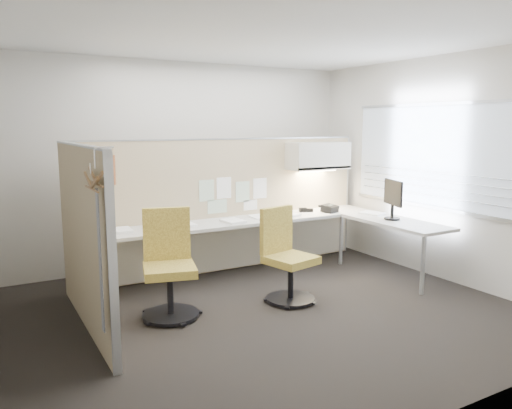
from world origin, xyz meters
TOP-DOWN VIEW (x-y plane):
  - floor at (0.00, 0.00)m, footprint 5.50×4.50m
  - ceiling at (0.00, 0.00)m, footprint 5.50×4.50m
  - wall_back at (0.00, 2.25)m, footprint 5.50×0.02m
  - wall_front at (0.00, -2.25)m, footprint 5.50×0.02m
  - wall_right at (2.75, 0.00)m, footprint 0.02×4.50m
  - window_pane at (2.73, 0.00)m, footprint 0.01×2.80m
  - partition_back at (0.55, 1.60)m, footprint 4.10×0.06m
  - partition_left at (-1.50, 0.50)m, footprint 0.06×2.20m
  - desk at (0.93, 1.13)m, footprint 4.00×2.07m
  - overhead_bin at (1.90, 1.39)m, footprint 0.90×0.36m
  - task_light_strip at (1.90, 1.39)m, footprint 0.60×0.06m
  - pinned_papers at (0.63, 1.57)m, footprint 1.01×0.00m
  - poster at (-1.05, 1.57)m, footprint 0.28×0.00m
  - chair_left at (-0.71, 0.39)m, footprint 0.62×0.64m
  - chair_right at (0.58, 0.18)m, footprint 0.57×0.59m
  - monitor at (2.30, 0.31)m, footprint 0.20×0.47m
  - phone at (1.94, 1.16)m, footprint 0.26×0.25m
  - stapler at (1.69, 1.32)m, footprint 0.14×0.09m
  - tape_dispenser at (1.63, 1.37)m, footprint 0.11×0.08m
  - coat_hook at (-1.58, -0.50)m, footprint 0.18×0.48m
  - paper_stack_0 at (-0.95, 1.30)m, footprint 0.25×0.31m
  - paper_stack_1 at (-0.17, 1.32)m, footprint 0.24×0.31m
  - paper_stack_2 at (0.43, 1.16)m, footprint 0.26×0.32m
  - paper_stack_3 at (0.90, 1.31)m, footprint 0.25×0.32m
  - paper_stack_4 at (1.31, 1.26)m, footprint 0.30×0.35m
  - paper_stack_5 at (2.36, 0.75)m, footprint 0.31×0.36m

SIDE VIEW (x-z plane):
  - floor at x=0.00m, z-range -0.01..0.00m
  - chair_right at x=0.58m, z-range -0.03..0.99m
  - chair_left at x=-0.71m, z-range -0.04..1.05m
  - desk at x=0.93m, z-range 0.24..0.97m
  - paper_stack_3 at x=0.90m, z-range 0.73..0.75m
  - paper_stack_1 at x=-0.17m, z-range 0.73..0.75m
  - paper_stack_4 at x=1.31m, z-range 0.73..0.75m
  - paper_stack_5 at x=2.36m, z-range 0.73..0.75m
  - paper_stack_2 at x=0.43m, z-range 0.73..0.76m
  - paper_stack_0 at x=-0.95m, z-range 0.73..0.77m
  - stapler at x=1.69m, z-range 0.73..0.78m
  - tape_dispenser at x=1.63m, z-range 0.73..0.79m
  - phone at x=1.94m, z-range 0.72..0.84m
  - partition_back at x=0.55m, z-range 0.00..1.75m
  - partition_left at x=-1.50m, z-range 0.00..1.75m
  - monitor at x=2.30m, z-range 0.77..1.28m
  - pinned_papers at x=0.63m, z-range 0.80..1.27m
  - task_light_strip at x=1.90m, z-range 1.29..1.31m
  - wall_back at x=0.00m, z-range 0.00..2.80m
  - wall_front at x=0.00m, z-range 0.00..2.80m
  - wall_right at x=2.75m, z-range 0.00..2.80m
  - coat_hook at x=-1.58m, z-range 0.70..2.12m
  - poster at x=-1.05m, z-range 1.24..1.59m
  - overhead_bin at x=1.90m, z-range 1.32..1.70m
  - window_pane at x=2.73m, z-range 0.90..2.20m
  - ceiling at x=0.00m, z-range 2.80..2.81m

